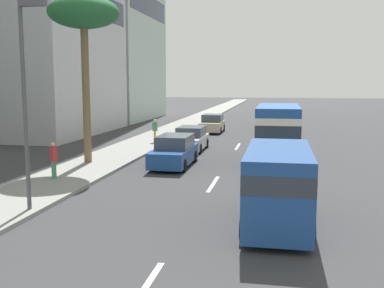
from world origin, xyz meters
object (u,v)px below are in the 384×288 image
car_fourth (280,124)px  minibus_seventh (278,132)px  van_third (278,182)px  car_lead (191,139)px  car_second (212,124)px  pedestrian_mid_block (54,159)px  pedestrian_near_lamp (155,129)px  palm_tree (84,16)px  street_lamp (27,83)px  car_sixth (277,135)px  car_fifth (174,152)px

car_fourth → minibus_seventh: 16.42m
van_third → car_lead: bearing=20.3°
car_lead → car_second: 11.05m
car_fourth → pedestrian_mid_block: 25.41m
minibus_seventh → pedestrian_near_lamp: 10.80m
palm_tree → street_lamp: size_ratio=1.25×
car_sixth → pedestrian_near_lamp: pedestrian_near_lamp is taller
car_fourth → car_fifth: car_fifth is taller
palm_tree → street_lamp: palm_tree is taller
car_fifth → palm_tree: size_ratio=0.54×
car_lead → car_second: car_second is taller
van_third → car_fifth: 11.06m
van_third → palm_tree: size_ratio=0.58×
minibus_seventh → street_lamp: street_lamp is taller
pedestrian_near_lamp → palm_tree: palm_tree is taller
car_second → car_fourth: size_ratio=0.88×
car_second → car_fifth: 16.87m
car_fifth → minibus_seventh: bearing=110.8°
palm_tree → pedestrian_near_lamp: bearing=-8.4°
car_lead → car_fourth: (12.63, -5.79, 0.01)m
car_fifth → pedestrian_mid_block: size_ratio=2.87×
van_third → pedestrian_mid_block: 10.94m
pedestrian_mid_block → palm_tree: size_ratio=0.19×
pedestrian_near_lamp → palm_tree: size_ratio=0.19×
car_lead → street_lamp: 16.14m
car_second → pedestrian_near_lamp: 9.04m
car_lead → car_second: (11.05, 0.17, 0.02)m
car_lead → pedestrian_mid_block: pedestrian_mid_block is taller
van_third → car_sixth: bearing=0.5°
palm_tree → pedestrian_mid_block: bearing=-176.6°
car_second → car_fourth: (1.58, -5.96, -0.01)m
van_third → street_lamp: bearing=90.6°
street_lamp → car_sixth: bearing=-23.1°
minibus_seventh → pedestrian_near_lamp: bearing=54.4°
car_second → van_third: (-26.46, -5.86, 0.64)m
car_fifth → palm_tree: (-0.56, 4.68, 7.07)m
van_third → pedestrian_mid_block: van_third is taller
car_fourth → pedestrian_near_lamp: 13.49m
car_fourth → minibus_seventh: (-16.39, 0.17, 0.98)m
pedestrian_mid_block → pedestrian_near_lamp: bearing=-55.8°
car_sixth → pedestrian_mid_block: size_ratio=2.50×
car_second → car_sixth: car_second is taller
car_second → palm_tree: bearing=-13.8°
minibus_seventh → street_lamp: (-11.74, 8.17, 2.70)m
car_lead → car_fifth: car_fifth is taller
van_third → pedestrian_near_lamp: bearing=26.2°
car_lead → car_sixth: car_lead is taller
van_third → minibus_seventh: bearing=0.3°
car_fourth → pedestrian_near_lamp: size_ratio=2.76×
car_second → street_lamp: bearing=-5.1°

